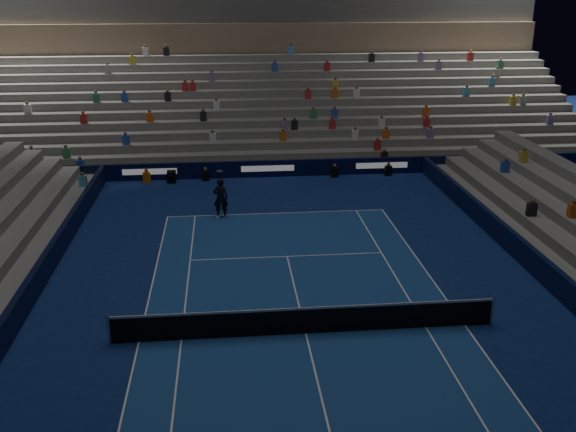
# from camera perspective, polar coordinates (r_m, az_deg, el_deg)

# --- Properties ---
(ground) EXTENTS (90.00, 90.00, 0.00)m
(ground) POSITION_cam_1_polar(r_m,az_deg,el_deg) (21.55, 1.61, -10.51)
(ground) COLOR navy
(ground) RESTS_ON ground
(court_surface) EXTENTS (10.97, 23.77, 0.01)m
(court_surface) POSITION_cam_1_polar(r_m,az_deg,el_deg) (21.54, 1.61, -10.50)
(court_surface) COLOR navy
(court_surface) RESTS_ON ground
(sponsor_barrier_far) EXTENTS (44.00, 0.25, 1.00)m
(sponsor_barrier_far) POSITION_cam_1_polar(r_m,az_deg,el_deg) (38.42, -1.85, 4.28)
(sponsor_barrier_far) COLOR black
(sponsor_barrier_far) RESTS_ON ground
(sponsor_barrier_west) EXTENTS (0.25, 37.00, 1.00)m
(sponsor_barrier_west) POSITION_cam_1_polar(r_m,az_deg,el_deg) (22.37, -24.26, -9.76)
(sponsor_barrier_west) COLOR black
(sponsor_barrier_west) RESTS_ON ground
(grandstand_main) EXTENTS (44.00, 15.20, 11.20)m
(grandstand_main) POSITION_cam_1_polar(r_m,az_deg,el_deg) (46.97, -2.69, 10.78)
(grandstand_main) COLOR slate
(grandstand_main) RESTS_ON ground
(tennis_net) EXTENTS (12.90, 0.10, 1.10)m
(tennis_net) POSITION_cam_1_polar(r_m,az_deg,el_deg) (21.29, 1.62, -9.34)
(tennis_net) COLOR #B2B2B7
(tennis_net) RESTS_ON ground
(tennis_player) EXTENTS (0.77, 0.53, 2.03)m
(tennis_player) POSITION_cam_1_polar(r_m,az_deg,el_deg) (31.57, -6.07, 1.61)
(tennis_player) COLOR black
(tennis_player) RESTS_ON ground
(broadcast_camera) EXTENTS (0.52, 0.97, 0.67)m
(broadcast_camera) POSITION_cam_1_polar(r_m,az_deg,el_deg) (37.93, -10.42, 3.50)
(broadcast_camera) COLOR black
(broadcast_camera) RESTS_ON ground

